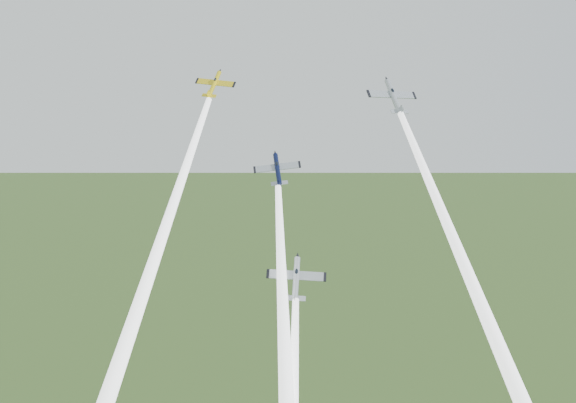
{
  "coord_description": "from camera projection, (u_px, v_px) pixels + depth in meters",
  "views": [
    {
      "loc": [
        0.59,
        -111.38,
        107.68
      ],
      "look_at": [
        0.0,
        -6.0,
        92.0
      ],
      "focal_mm": 45.0,
      "sensor_mm": 36.0,
      "label": 1
    }
  ],
  "objects": [
    {
      "name": "plane_yellow",
      "position": [
        214.0,
        84.0,
        117.72
      ],
      "size": [
        8.61,
        7.06,
        6.52
      ],
      "primitive_type": null,
      "rotation": [
        0.85,
        0.1,
        -0.3
      ],
      "color": "yellow"
    },
    {
      "name": "plane_silver_right",
      "position": [
        393.0,
        97.0,
        109.16
      ],
      "size": [
        9.96,
        9.17,
        7.33
      ],
      "primitive_type": null,
      "rotation": [
        0.85,
        0.03,
        0.39
      ],
      "color": "#AEB5BC"
    },
    {
      "name": "smoke_trail_yellow",
      "position": [
        140.0,
        302.0,
        97.51
      ],
      "size": [
        17.67,
        48.51,
        55.87
      ],
      "primitive_type": null,
      "rotation": [
        -0.73,
        0.0,
        -0.3
      ],
      "color": "white"
    },
    {
      "name": "smoke_trail_silver_right",
      "position": [
        498.0,
        345.0,
        88.96
      ],
      "size": [
        22.04,
        48.84,
        57.69
      ],
      "primitive_type": null,
      "rotation": [
        -0.73,
        0.0,
        0.39
      ],
      "color": "white"
    },
    {
      "name": "plane_silver_low",
      "position": [
        296.0,
        279.0,
        101.71
      ],
      "size": [
        9.02,
        6.88,
        7.64
      ],
      "primitive_type": null,
      "rotation": [
        0.85,
        0.05,
        -0.03
      ],
      "color": "#A9B0B7"
    },
    {
      "name": "plane_navy",
      "position": [
        277.0,
        169.0,
        109.92
      ],
      "size": [
        8.17,
        6.07,
        6.94
      ],
      "primitive_type": null,
      "rotation": [
        0.85,
        -0.11,
        0.07
      ],
      "color": "#0B1234"
    },
    {
      "name": "smoke_trail_navy",
      "position": [
        285.0,
        372.0,
        92.49
      ],
      "size": [
        5.47,
        40.42,
        44.99
      ],
      "primitive_type": null,
      "rotation": [
        -0.73,
        0.0,
        0.07
      ],
      "color": "white"
    }
  ]
}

